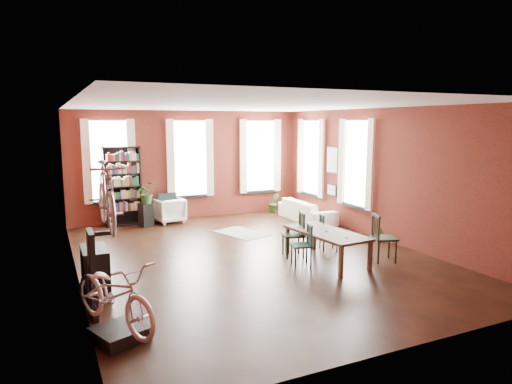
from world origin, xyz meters
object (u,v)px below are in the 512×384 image
dining_table (326,247)px  dining_chair_d (329,232)px  console_table (95,272)px  cream_sofa (307,207)px  dining_chair_a (301,245)px  plant_stand (146,215)px  bookshelf (123,186)px  bicycle_floor (113,263)px  dining_chair_c (384,238)px  white_armchair (170,209)px  bike_trainer (120,334)px  dining_chair_b (293,235)px

dining_table → dining_chair_d: dining_chair_d is taller
console_table → dining_chair_d: bearing=7.3°
cream_sofa → console_table: 7.15m
dining_chair_d → console_table: (-5.05, -0.64, -0.01)m
dining_chair_a → plant_stand: dining_chair_a is taller
bookshelf → bicycle_floor: bearing=-99.8°
dining_chair_c → console_table: 5.65m
dining_chair_c → console_table: bearing=103.5°
bicycle_floor → dining_chair_d: bearing=2.4°
dining_chair_c → white_armchair: (-3.08, 5.54, -0.11)m
console_table → bookshelf: bearing=76.2°
dining_chair_d → bike_trainer: bearing=134.2°
dining_chair_d → plant_stand: 5.25m
dining_table → plant_stand: dining_table is taller
dining_chair_a → dining_chair_b: size_ratio=0.89×
dining_chair_a → dining_chair_b: 0.66m
bike_trainer → bicycle_floor: (-0.04, 0.02, 0.97)m
dining_chair_d → bookshelf: 5.96m
white_armchair → bike_trainer: bearing=62.9°
plant_stand → dining_chair_c: bearing=-54.4°
bicycle_floor → cream_sofa: bearing=17.0°
dining_table → dining_chair_a: bearing=172.5°
dining_chair_b → dining_chair_c: dining_chair_c is taller
dining_chair_b → bicycle_floor: (-4.01, -2.35, 0.59)m
dining_chair_a → bicycle_floor: bicycle_floor is taller
dining_table → dining_chair_a: (-0.58, 0.02, 0.10)m
dining_chair_a → dining_chair_c: (1.71, -0.45, 0.07)m
dining_chair_b → dining_chair_d: size_ratio=1.17×
white_armchair → plant_stand: 0.76m
dining_chair_c → plant_stand: (-3.81, 5.32, -0.17)m
bicycle_floor → white_armchair: bearing=46.3°
dining_chair_b → dining_table: bearing=46.0°
dining_chair_c → cream_sofa: size_ratio=0.47×
dining_chair_c → white_armchair: bearing=48.1°
dining_chair_b → dining_chair_c: (1.54, -1.09, 0.02)m
dining_table → dining_chair_c: bearing=-26.0°
white_armchair → plant_stand: bearing=9.5°
dining_chair_c → bookshelf: bookshelf is taller
plant_stand → white_armchair: bearing=17.0°
dining_table → dining_chair_d: size_ratio=2.32×
dining_chair_c → dining_table: bearing=88.2°
white_armchair → bike_trainer: 7.25m
bookshelf → plant_stand: bookshelf is taller
console_table → cream_sofa: bearing=29.3°
white_armchair → dining_chair_d: bearing=112.5°
bicycle_floor → dining_chair_c: bearing=-11.0°
dining_chair_a → bike_trainer: (-3.80, -1.74, -0.33)m
bookshelf → plant_stand: (0.53, -0.42, -0.78)m
dining_chair_c → dining_chair_d: (-0.57, 1.19, -0.08)m
dining_chair_b → bicycle_floor: size_ratio=0.54×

